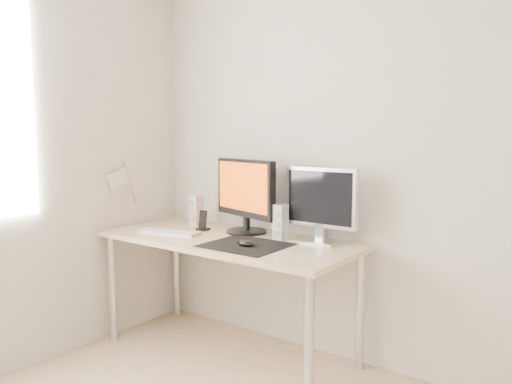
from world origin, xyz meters
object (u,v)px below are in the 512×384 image
Objects in this scene: main_monitor at (245,193)px; speaker_left at (196,210)px; mouse at (245,243)px; desk at (228,250)px; speaker_right at (280,222)px; keyboard at (168,232)px; phone_dock at (203,224)px; second_monitor at (321,201)px.

main_monitor is 2.55× the size of speaker_left.
main_monitor is at bearing 127.64° from mouse.
speaker_right is at bearing 25.71° from desk.
speaker_right is at bearing -3.09° from speaker_left.
phone_dock is at bearing 62.44° from keyboard.
speaker_left is (-0.42, -0.00, -0.15)m from main_monitor.
second_monitor is at bearing 1.91° from speaker_left.
speaker_right reaches higher than phone_dock.
main_monitor is at bearing 0.43° from speaker_left.
keyboard is (-0.62, 0.01, -0.01)m from mouse.
second_monitor is at bearing 49.71° from mouse.
speaker_left is at bearing 96.64° from keyboard.
speaker_right is 1.61× the size of phone_dock.
desk is at bearing 151.07° from mouse.
mouse is 0.49m from second_monitor.
phone_dock is (-0.28, -0.09, -0.21)m from main_monitor.
speaker_left is (-0.66, 0.31, 0.08)m from mouse.
speaker_left is at bearing 157.25° from desk.
second_monitor is 0.28m from speaker_right.
keyboard is (-0.38, -0.30, -0.25)m from main_monitor.
phone_dock reaches higher than keyboard.
keyboard is 3.30× the size of phone_dock.
second_monitor is at bearing 3.08° from main_monitor.
speaker_right is 0.73m from keyboard.
speaker_right is (0.29, -0.04, -0.15)m from main_monitor.
speaker_right reaches higher than desk.
desk is 0.41m from keyboard.
main_monitor is 1.24× the size of keyboard.
keyboard is at bearing 179.19° from mouse.
second_monitor reaches higher than phone_dock.
mouse is 0.45m from main_monitor.
second_monitor is 1.03× the size of keyboard.
mouse is 0.24× the size of keyboard.
main_monitor is at bearing 171.96° from speaker_right.
main_monitor is (-0.01, 0.18, 0.33)m from desk.
speaker_right is at bearing 78.40° from mouse.
keyboard is (0.03, -0.30, -0.10)m from speaker_left.
mouse reaches higher than keyboard.
speaker_right is (-0.23, -0.07, -0.13)m from second_monitor.
phone_dock is at bearing 163.00° from desk.
speaker_left and speaker_right have the same top height.
desk is 0.37m from speaker_right.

